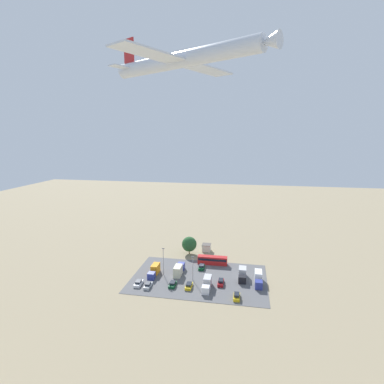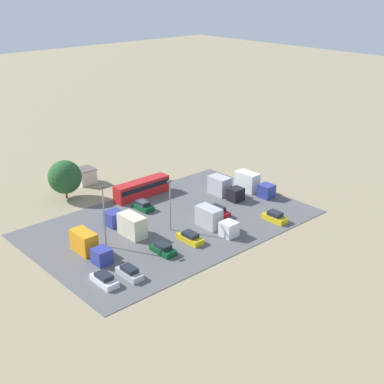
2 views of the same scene
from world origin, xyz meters
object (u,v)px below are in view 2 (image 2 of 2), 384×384
Objects in this scene: parked_car_2 at (129,273)px; parked_truck_0 at (252,184)px; parked_car_0 at (163,249)px; parked_car_3 at (104,280)px; parked_car_5 at (217,211)px; parked_truck_1 at (89,246)px; parked_truck_3 at (127,223)px; parked_car_4 at (275,217)px; parked_car_6 at (143,206)px; parked_truck_2 at (224,188)px; shed_building at (85,176)px; parked_car_1 at (190,238)px; parked_truck_4 at (214,220)px; bus at (142,188)px.

parked_truck_0 is at bearing 14.67° from parked_car_2.
parked_car_3 is at bearing -173.41° from parked_car_0.
parked_car_5 is at bearing 13.84° from parked_truck_0.
parked_truck_1 is at bearing 0.36° from parked_truck_0.
parked_car_4 is at bearing -32.06° from parked_truck_3.
parked_car_6 is 0.56× the size of parked_truck_2.
parked_car_0 is at bearing -173.41° from parked_car_3.
parked_car_2 is 8.97m from parked_truck_1.
parked_truck_0 reaches higher than shed_building.
parked_car_1 is 14.55m from parked_car_6.
parked_truck_3 reaches higher than parked_truck_4.
shed_building reaches higher than parked_car_4.
parked_truck_0 is at bearing 14.47° from parked_car_0.
bus is 28.08m from parked_car_2.
parked_car_0 is 0.53× the size of parked_truck_4.
shed_building is at bearing 67.46° from parked_car_2.
shed_building is 0.44× the size of parked_truck_0.
parked_truck_3 is at bearing 36.83° from parked_car_6.
bus is 2.54× the size of parked_car_3.
parked_truck_2 is (5.23, -2.29, -0.07)m from parked_truck_0.
parked_car_5 is (-4.52, 15.15, -0.97)m from bus.
bus reaches higher than parked_car_0.
shed_building is 37.86m from parked_car_3.
parked_truck_2 is at bearing -23.67° from parked_truck_0.
parked_car_1 is at bearing -15.53° from bus.
parked_car_5 is 5.41m from parked_truck_4.
parked_truck_2 is at bearing 49.03° from bus.
parked_truck_0 is (-16.60, 12.17, -0.05)m from bus.
parked_car_3 is 1.04× the size of parked_car_4.
parked_car_0 is (6.64, 32.16, -0.79)m from shed_building.
parked_truck_3 is at bearing -4.06° from parked_truck_0.
parked_truck_0 reaches higher than parked_car_5.
parked_car_1 is at bearing 87.73° from shed_building.
parked_car_0 is at bearing -165.03° from parked_car_5.
parked_car_0 is 0.52× the size of parked_truck_1.
bus is at bearing -88.71° from parked_truck_4.
parked_car_6 is (7.92, -10.38, -0.04)m from parked_car_5.
parked_truck_0 is at bearing 159.70° from parked_car_6.
parked_car_5 is at bearing -140.03° from parked_truck_4.
parked_truck_3 is at bearing -137.21° from parked_car_3.
parked_truck_3 reaches higher than shed_building.
parked_car_1 is (-5.37, -0.03, 0.00)m from parked_car_0.
parked_car_5 is (-26.30, -5.35, 0.07)m from parked_car_3.
parked_truck_3 is (15.21, -4.92, 0.89)m from parked_car_5.
parked_truck_4 is (-3.82, 13.81, 0.87)m from parked_car_6.
parked_truck_4 is (10.95, 8.71, -0.02)m from parked_truck_2.
parked_truck_3 reaches higher than parked_car_1.
parked_truck_1 is at bearing 159.59° from parked_car_4.
parked_truck_0 reaches higher than parked_car_3.
parked_car_5 is at bearing 106.98° from shed_building.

